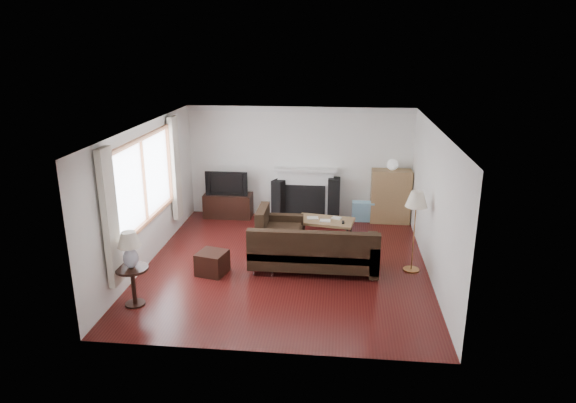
# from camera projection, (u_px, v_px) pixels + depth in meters

# --- Properties ---
(room) EXTENTS (5.10, 5.60, 2.54)m
(room) POSITION_uv_depth(u_px,v_px,m) (286.00, 198.00, 8.91)
(room) COLOR #46120F
(room) RESTS_ON ground
(window) EXTENTS (0.12, 2.74, 1.54)m
(window) POSITION_uv_depth(u_px,v_px,m) (144.00, 181.00, 8.88)
(window) COLOR #975938
(window) RESTS_ON room
(curtain_near) EXTENTS (0.10, 0.35, 2.10)m
(curtain_near) POSITION_uv_depth(u_px,v_px,m) (110.00, 218.00, 7.47)
(curtain_near) COLOR silver
(curtain_near) RESTS_ON room
(curtain_far) EXTENTS (0.10, 0.35, 2.10)m
(curtain_far) POSITION_uv_depth(u_px,v_px,m) (175.00, 168.00, 10.36)
(curtain_far) COLOR silver
(curtain_far) RESTS_ON room
(fireplace) EXTENTS (1.40, 0.26, 1.15)m
(fireplace) POSITION_uv_depth(u_px,v_px,m) (305.00, 193.00, 11.60)
(fireplace) COLOR white
(fireplace) RESTS_ON room
(tv_stand) EXTENTS (1.08, 0.49, 0.54)m
(tv_stand) POSITION_uv_depth(u_px,v_px,m) (228.00, 205.00, 11.71)
(tv_stand) COLOR black
(tv_stand) RESTS_ON ground
(television) EXTENTS (0.95, 0.13, 0.55)m
(television) POSITION_uv_depth(u_px,v_px,m) (228.00, 182.00, 11.55)
(television) COLOR black
(television) RESTS_ON tv_stand
(speaker_left) EXTENTS (0.34, 0.37, 0.88)m
(speaker_left) POSITION_uv_depth(u_px,v_px,m) (279.00, 199.00, 11.60)
(speaker_left) COLOR black
(speaker_left) RESTS_ON ground
(speaker_right) EXTENTS (0.27, 0.32, 0.96)m
(speaker_right) POSITION_uv_depth(u_px,v_px,m) (334.00, 199.00, 11.48)
(speaker_right) COLOR black
(speaker_right) RESTS_ON ground
(bookshelf) EXTENTS (0.86, 0.41, 1.18)m
(bookshelf) POSITION_uv_depth(u_px,v_px,m) (391.00, 196.00, 11.29)
(bookshelf) COLOR olive
(bookshelf) RESTS_ON ground
(globe_lamp) EXTENTS (0.24, 0.24, 0.24)m
(globe_lamp) POSITION_uv_depth(u_px,v_px,m) (393.00, 165.00, 11.08)
(globe_lamp) COLOR white
(globe_lamp) RESTS_ON bookshelf
(sectional_sofa) EXTENTS (2.42, 1.77, 0.78)m
(sectional_sofa) POSITION_uv_depth(u_px,v_px,m) (314.00, 249.00, 8.97)
(sectional_sofa) COLOR black
(sectional_sofa) RESTS_ON ground
(coffee_table) EXTENTS (1.21, 0.79, 0.44)m
(coffee_table) POSITION_uv_depth(u_px,v_px,m) (325.00, 230.00, 10.35)
(coffee_table) COLOR olive
(coffee_table) RESTS_ON ground
(footstool) EXTENTS (0.56, 0.56, 0.39)m
(footstool) POSITION_uv_depth(u_px,v_px,m) (212.00, 263.00, 8.88)
(footstool) COLOR black
(footstool) RESTS_ON ground
(floor_lamp) EXTENTS (0.44, 0.44, 1.45)m
(floor_lamp) POSITION_uv_depth(u_px,v_px,m) (414.00, 232.00, 8.83)
(floor_lamp) COLOR #AA703B
(floor_lamp) RESTS_ON ground
(side_table) EXTENTS (0.49, 0.49, 0.62)m
(side_table) POSITION_uv_depth(u_px,v_px,m) (134.00, 286.00, 7.79)
(side_table) COLOR black
(side_table) RESTS_ON ground
(table_lamp) EXTENTS (0.35, 0.35, 0.56)m
(table_lamp) POSITION_uv_depth(u_px,v_px,m) (130.00, 250.00, 7.61)
(table_lamp) COLOR silver
(table_lamp) RESTS_ON side_table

